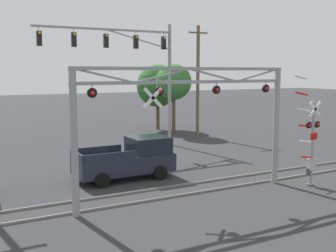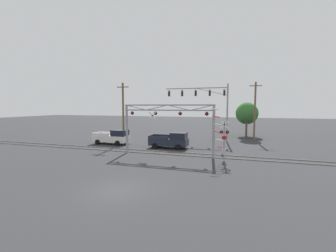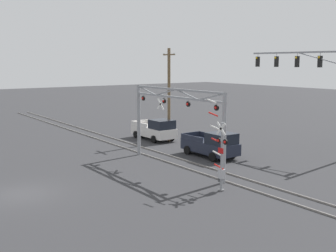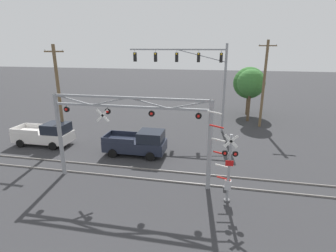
{
  "view_description": "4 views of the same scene",
  "coord_description": "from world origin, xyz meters",
  "px_view_note": "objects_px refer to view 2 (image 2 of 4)",
  "views": [
    {
      "loc": [
        -9.48,
        -4.34,
        5.52
      ],
      "look_at": [
        -1.26,
        10.56,
        3.31
      ],
      "focal_mm": 45.0,
      "sensor_mm": 36.0,
      "label": 1
    },
    {
      "loc": [
        7.43,
        -12.66,
        5.54
      ],
      "look_at": [
        -0.16,
        11.67,
        3.26
      ],
      "focal_mm": 24.0,
      "sensor_mm": 36.0,
      "label": 2
    },
    {
      "loc": [
        23.92,
        -6.76,
        7.54
      ],
      "look_at": [
        0.83,
        9.74,
        3.23
      ],
      "focal_mm": 45.0,
      "sensor_mm": 36.0,
      "label": 3
    },
    {
      "loc": [
        5.51,
        -4.01,
        8.63
      ],
      "look_at": [
        2.23,
        12.15,
        3.63
      ],
      "focal_mm": 28.0,
      "sensor_mm": 36.0,
      "label": 4
    }
  ],
  "objects_px": {
    "traffic_signal_span": "(210,101)",
    "crossing_signal_mast": "(223,142)",
    "background_tree_far_left_verge": "(247,112)",
    "crossing_gantry": "(168,122)",
    "utility_pole_left": "(123,113)",
    "pickup_truck_following": "(113,137)",
    "utility_pole_right": "(255,111)",
    "pickup_truck_lead": "(171,140)",
    "background_tree_beyond_span": "(247,113)"
  },
  "relations": [
    {
      "from": "utility_pole_left",
      "to": "crossing_gantry",
      "type": "bearing_deg",
      "value": -33.02
    },
    {
      "from": "background_tree_beyond_span",
      "to": "background_tree_far_left_verge",
      "type": "relative_size",
      "value": 1.0
    },
    {
      "from": "crossing_signal_mast",
      "to": "utility_pole_right",
      "type": "xyz_separation_m",
      "value": [
        3.88,
        16.0,
        2.77
      ]
    },
    {
      "from": "crossing_signal_mast",
      "to": "pickup_truck_following",
      "type": "height_order",
      "value": "crossing_signal_mast"
    },
    {
      "from": "traffic_signal_span",
      "to": "crossing_signal_mast",
      "type": "bearing_deg",
      "value": -77.78
    },
    {
      "from": "crossing_gantry",
      "to": "pickup_truck_lead",
      "type": "xyz_separation_m",
      "value": [
        -0.91,
        4.33,
        -2.77
      ]
    },
    {
      "from": "crossing_gantry",
      "to": "pickup_truck_lead",
      "type": "height_order",
      "value": "crossing_gantry"
    },
    {
      "from": "crossing_signal_mast",
      "to": "background_tree_beyond_span",
      "type": "height_order",
      "value": "background_tree_beyond_span"
    },
    {
      "from": "crossing_gantry",
      "to": "background_tree_beyond_span",
      "type": "bearing_deg",
      "value": 65.95
    },
    {
      "from": "crossing_gantry",
      "to": "crossing_signal_mast",
      "type": "height_order",
      "value": "crossing_gantry"
    },
    {
      "from": "crossing_gantry",
      "to": "utility_pole_right",
      "type": "height_order",
      "value": "utility_pole_right"
    },
    {
      "from": "background_tree_beyond_span",
      "to": "utility_pole_right",
      "type": "bearing_deg",
      "value": -79.77
    },
    {
      "from": "traffic_signal_span",
      "to": "pickup_truck_lead",
      "type": "relative_size",
      "value": 1.98
    },
    {
      "from": "utility_pole_left",
      "to": "utility_pole_right",
      "type": "relative_size",
      "value": 0.95
    },
    {
      "from": "traffic_signal_span",
      "to": "pickup_truck_following",
      "type": "height_order",
      "value": "traffic_signal_span"
    },
    {
      "from": "crossing_signal_mast",
      "to": "pickup_truck_following",
      "type": "distance_m",
      "value": 17.1
    },
    {
      "from": "crossing_gantry",
      "to": "pickup_truck_following",
      "type": "distance_m",
      "value": 11.29
    },
    {
      "from": "traffic_signal_span",
      "to": "utility_pole_right",
      "type": "xyz_separation_m",
      "value": [
        6.79,
        2.56,
        -1.51
      ]
    },
    {
      "from": "pickup_truck_following",
      "to": "crossing_signal_mast",
      "type": "bearing_deg",
      "value": -20.86
    },
    {
      "from": "crossing_signal_mast",
      "to": "utility_pole_left",
      "type": "relative_size",
      "value": 0.61
    },
    {
      "from": "traffic_signal_span",
      "to": "background_tree_beyond_span",
      "type": "xyz_separation_m",
      "value": [
        5.81,
        8.01,
        -2.16
      ]
    },
    {
      "from": "traffic_signal_span",
      "to": "utility_pole_left",
      "type": "xyz_separation_m",
      "value": [
        -11.7,
        -6.69,
        -1.76
      ]
    },
    {
      "from": "utility_pole_left",
      "to": "background_tree_far_left_verge",
      "type": "relative_size",
      "value": 1.43
    },
    {
      "from": "crossing_signal_mast",
      "to": "utility_pole_right",
      "type": "distance_m",
      "value": 16.7
    },
    {
      "from": "utility_pole_left",
      "to": "utility_pole_right",
      "type": "xyz_separation_m",
      "value": [
        18.49,
        9.24,
        0.24
      ]
    },
    {
      "from": "crossing_signal_mast",
      "to": "utility_pole_left",
      "type": "height_order",
      "value": "utility_pole_left"
    },
    {
      "from": "traffic_signal_span",
      "to": "pickup_truck_lead",
      "type": "height_order",
      "value": "traffic_signal_span"
    },
    {
      "from": "crossing_gantry",
      "to": "background_tree_beyond_span",
      "type": "height_order",
      "value": "background_tree_beyond_span"
    },
    {
      "from": "utility_pole_right",
      "to": "background_tree_far_left_verge",
      "type": "xyz_separation_m",
      "value": [
        -1.13,
        2.15,
        -0.23
      ]
    },
    {
      "from": "crossing_gantry",
      "to": "pickup_truck_following",
      "type": "relative_size",
      "value": 1.99
    },
    {
      "from": "crossing_signal_mast",
      "to": "traffic_signal_span",
      "type": "height_order",
      "value": "traffic_signal_span"
    },
    {
      "from": "utility_pole_right",
      "to": "pickup_truck_following",
      "type": "bearing_deg",
      "value": -153.41
    },
    {
      "from": "crossing_signal_mast",
      "to": "crossing_gantry",
      "type": "bearing_deg",
      "value": 168.53
    },
    {
      "from": "traffic_signal_span",
      "to": "utility_pole_left",
      "type": "distance_m",
      "value": 13.59
    },
    {
      "from": "background_tree_beyond_span",
      "to": "pickup_truck_following",
      "type": "bearing_deg",
      "value": -140.77
    },
    {
      "from": "traffic_signal_span",
      "to": "background_tree_far_left_verge",
      "type": "relative_size",
      "value": 1.62
    },
    {
      "from": "pickup_truck_lead",
      "to": "pickup_truck_following",
      "type": "relative_size",
      "value": 0.97
    },
    {
      "from": "crossing_signal_mast",
      "to": "traffic_signal_span",
      "type": "xyz_separation_m",
      "value": [
        -2.91,
        13.44,
        4.29
      ]
    },
    {
      "from": "utility_pole_left",
      "to": "background_tree_far_left_verge",
      "type": "xyz_separation_m",
      "value": [
        17.36,
        11.39,
        0.01
      ]
    },
    {
      "from": "traffic_signal_span",
      "to": "utility_pole_left",
      "type": "relative_size",
      "value": 1.13
    },
    {
      "from": "crossing_gantry",
      "to": "pickup_truck_lead",
      "type": "relative_size",
      "value": 2.05
    },
    {
      "from": "traffic_signal_span",
      "to": "background_tree_far_left_verge",
      "type": "height_order",
      "value": "traffic_signal_span"
    },
    {
      "from": "pickup_truck_following",
      "to": "utility_pole_left",
      "type": "distance_m",
      "value": 3.86
    },
    {
      "from": "utility_pole_right",
      "to": "background_tree_beyond_span",
      "type": "height_order",
      "value": "utility_pole_right"
    },
    {
      "from": "utility_pole_left",
      "to": "pickup_truck_following",
      "type": "bearing_deg",
      "value": -153.01
    },
    {
      "from": "crossing_gantry",
      "to": "pickup_truck_following",
      "type": "xyz_separation_m",
      "value": [
        -9.82,
        4.83,
        -2.77
      ]
    },
    {
      "from": "pickup_truck_following",
      "to": "utility_pole_right",
      "type": "xyz_separation_m",
      "value": [
        19.83,
        9.92,
        3.8
      ]
    },
    {
      "from": "utility_pole_left",
      "to": "crossing_signal_mast",
      "type": "bearing_deg",
      "value": -24.82
    },
    {
      "from": "crossing_signal_mast",
      "to": "background_tree_far_left_verge",
      "type": "relative_size",
      "value": 0.87
    },
    {
      "from": "utility_pole_right",
      "to": "background_tree_beyond_span",
      "type": "xyz_separation_m",
      "value": [
        -0.99,
        5.46,
        -0.65
      ]
    }
  ]
}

